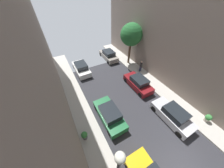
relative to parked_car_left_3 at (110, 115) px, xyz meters
The scene contains 10 objects.
sidewalk_right 9.98m from the parked_car_left_3, 39.39° to the right, with size 2.00×44.00×0.15m, color #B7B2A8.
parked_car_left_3 is the anchor object (origin of this frame).
parked_car_left_4 9.05m from the parked_car_left_3, 90.00° to the left, with size 1.78×4.20×1.57m.
parked_car_right_2 6.20m from the parked_car_left_3, 29.37° to the right, with size 1.78×4.20×1.57m.
parked_car_right_3 5.88m from the parked_car_left_3, 23.27° to the left, with size 1.78×4.20×1.57m.
parked_car_right_4 11.88m from the parked_car_left_3, 62.96° to the left, with size 1.78×4.20×1.57m.
pedestrian 9.19m from the parked_car_left_3, 31.63° to the left, with size 0.40×0.36×1.72m.
street_tree_1 11.58m from the parked_car_left_3, 45.21° to the left, with size 3.15×3.15×6.15m.
potted_plant_1 2.91m from the parked_car_left_3, 165.92° to the right, with size 0.54×0.54×0.86m.
potted_plant_2 9.56m from the parked_car_left_3, 30.69° to the right, with size 0.57×0.57×0.87m.
Camera 1 is at (-5.43, 0.85, 10.45)m, focal length 18.11 mm.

